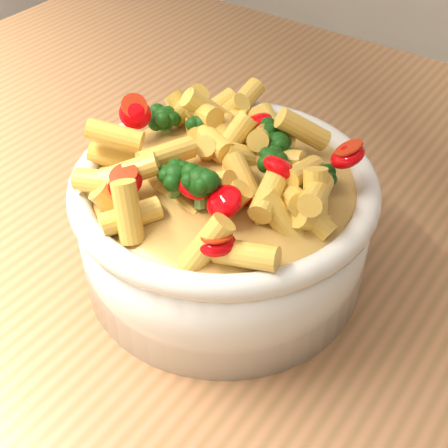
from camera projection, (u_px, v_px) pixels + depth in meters
The scene contains 3 objects.
table at pixel (312, 343), 0.57m from camera, with size 1.20×0.80×0.90m.
serving_bowl at pixel (224, 223), 0.47m from camera, with size 0.22×0.22×0.10m.
pasta_salad at pixel (224, 158), 0.43m from camera, with size 0.18×0.18×0.04m.
Camera 1 is at (0.14, -0.34, 1.26)m, focal length 50.00 mm.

